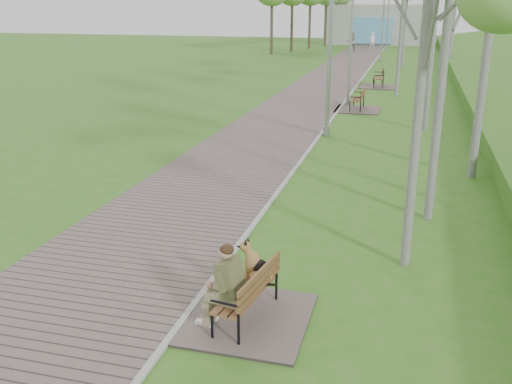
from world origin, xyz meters
TOP-DOWN VIEW (x-y plane):
  - ground at (0.00, 0.00)m, footprint 120.00×120.00m
  - walkway at (-1.75, 21.50)m, footprint 3.50×67.00m
  - kerb at (0.00, 21.50)m, footprint 0.10×67.00m
  - building_north at (-1.50, 50.97)m, footprint 10.00×5.20m
  - bench_main at (0.80, -5.78)m, footprint 1.68×1.87m
  - bench_second at (0.71, 11.37)m, footprint 1.81×2.02m
  - bench_third at (1.11, 18.53)m, footprint 1.95×2.16m
  - lamp_post_near at (0.21, 6.23)m, footprint 0.23×0.23m
  - lamp_post_second at (0.22, 12.37)m, footprint 0.19×0.19m
  - lamp_post_third at (0.42, 31.69)m, footprint 0.19×0.19m
  - lamp_post_far at (0.26, 42.59)m, footprint 0.23×0.23m
  - pedestrian_near at (-1.20, 44.74)m, footprint 0.63×0.52m
  - pedestrian_far at (-2.71, 40.41)m, footprint 1.05×0.95m

SIDE VIEW (x-z plane):
  - ground at x=0.00m, z-range 0.00..0.00m
  - walkway at x=-1.75m, z-range 0.00..0.04m
  - kerb at x=0.00m, z-range 0.00..0.05m
  - bench_second at x=0.71m, z-range -0.35..0.76m
  - bench_third at x=1.11m, z-range -0.37..0.82m
  - bench_main at x=0.80m, z-range -0.33..1.14m
  - pedestrian_near at x=-1.20m, z-range 0.00..1.50m
  - pedestrian_far at x=-2.71m, z-range 0.00..1.76m
  - building_north at x=-1.50m, z-range -0.01..3.99m
  - lamp_post_second at x=0.22m, z-range -0.16..4.74m
  - lamp_post_third at x=0.42m, z-range -0.16..4.86m
  - lamp_post_far at x=0.26m, z-range -0.19..5.65m
  - lamp_post_near at x=0.21m, z-range -0.19..5.67m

